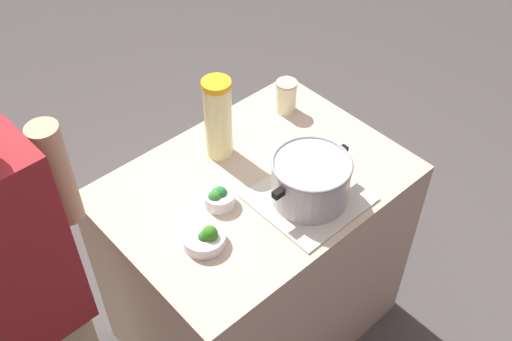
# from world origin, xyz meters

# --- Properties ---
(ground_plane) EXTENTS (8.00, 8.00, 0.00)m
(ground_plane) POSITION_xyz_m (0.00, 0.00, 0.00)
(ground_plane) COLOR #4C4746
(counter_slab) EXTENTS (1.05, 0.76, 0.91)m
(counter_slab) POSITION_xyz_m (0.00, 0.00, 0.45)
(counter_slab) COLOR #C4B097
(counter_slab) RESTS_ON ground_plane
(dish_cloth) EXTENTS (0.35, 0.34, 0.01)m
(dish_cloth) POSITION_xyz_m (-0.08, 0.19, 0.91)
(dish_cloth) COLOR beige
(dish_cloth) RESTS_ON counter_slab
(cooking_pot) EXTENTS (0.34, 0.27, 0.16)m
(cooking_pot) POSITION_xyz_m (-0.08, 0.19, 1.00)
(cooking_pot) COLOR #B7B7BC
(cooking_pot) RESTS_ON dish_cloth
(lemonade_pitcher) EXTENTS (0.10, 0.10, 0.32)m
(lemonade_pitcher) POSITION_xyz_m (-0.00, -0.20, 1.07)
(lemonade_pitcher) COLOR #EEEA9B
(lemonade_pitcher) RESTS_ON counter_slab
(mason_jar) EXTENTS (0.08, 0.08, 0.14)m
(mason_jar) POSITION_xyz_m (-0.35, -0.21, 0.98)
(mason_jar) COLOR beige
(mason_jar) RESTS_ON counter_slab
(broccoli_bowl_front) EXTENTS (0.11, 0.11, 0.07)m
(broccoli_bowl_front) POSITION_xyz_m (0.17, -0.00, 0.94)
(broccoli_bowl_front) COLOR silver
(broccoli_bowl_front) RESTS_ON counter_slab
(broccoli_bowl_center) EXTENTS (0.14, 0.14, 0.08)m
(broccoli_bowl_center) POSITION_xyz_m (0.31, 0.10, 0.94)
(broccoli_bowl_center) COLOR silver
(broccoli_bowl_center) RESTS_ON counter_slab
(person_cook) EXTENTS (0.50, 0.21, 1.73)m
(person_cook) POSITION_xyz_m (0.87, 0.00, 0.96)
(person_cook) COLOR tan
(person_cook) RESTS_ON ground_plane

